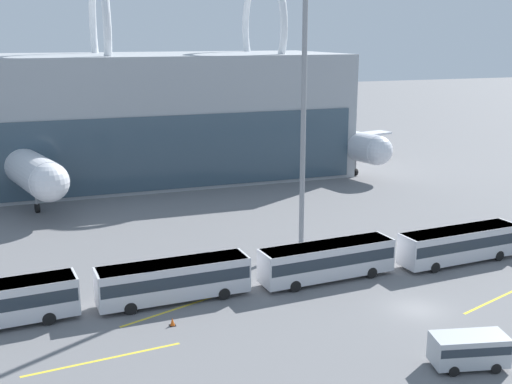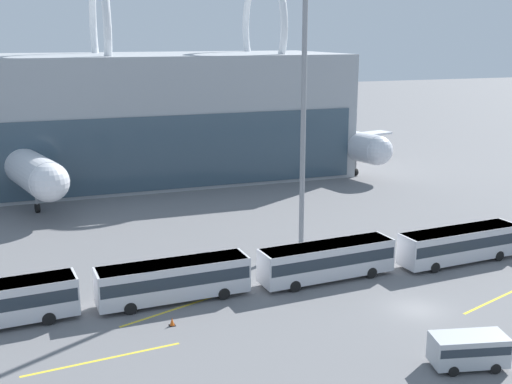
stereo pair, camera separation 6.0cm
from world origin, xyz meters
The scene contains 12 objects.
ground_plane centered at (0.00, 0.00, 0.00)m, with size 440.00×440.00×0.00m, color slate.
airliner_at_gate_near centered at (-30.73, 53.32, 4.87)m, with size 45.86×42.14×12.89m.
airliner_at_gate_far centered at (16.43, 55.83, 4.59)m, with size 35.23×33.45×14.99m.
shuttle_bus_2 centered at (-17.67, 8.20, 1.93)m, with size 12.47×3.29×3.29m.
shuttle_bus_3 centered at (-3.95, 8.12, 1.93)m, with size 12.54×3.67×3.29m.
shuttle_bus_4 centered at (9.77, 7.87, 1.93)m, with size 12.54×3.68×3.29m.
service_van_foreground centered at (-2.06, -8.84, 1.32)m, with size 5.21×3.20×2.24m.
floodlight_mast centered at (-2.56, 16.85, 17.55)m, with size 2.25×2.25×27.64m.
lane_stripe_0 centered at (8.46, -0.07, 0.00)m, with size 11.75×0.25×0.01m, color yellow.
lane_stripe_2 centered at (-17.33, 6.80, 0.00)m, with size 11.24×0.25×0.01m, color yellow.
lane_stripe_3 centered at (-24.31, 0.29, 0.00)m, with size 10.64×0.25×0.01m, color yellow.
traffic_cone_0 centered at (-18.84, 3.75, 0.30)m, with size 0.48×0.48×0.63m.
Camera 2 is at (-27.95, -39.76, 21.18)m, focal length 45.00 mm.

